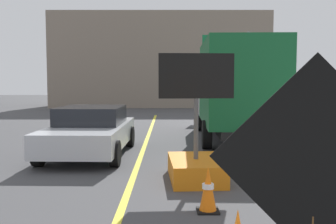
% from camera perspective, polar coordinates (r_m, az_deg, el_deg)
% --- Properties ---
extents(lane_center_stripe, '(0.14, 36.00, 0.01)m').
position_cam_1_polar(lane_center_stripe, '(6.48, -7.01, -14.50)').
color(lane_center_stripe, yellow).
rests_on(lane_center_stripe, ground).
extents(roadwork_sign, '(1.63, 0.19, 2.33)m').
position_cam_1_polar(roadwork_sign, '(3.27, 20.67, -7.07)').
color(roadwork_sign, '#593819').
rests_on(roadwork_sign, ground).
extents(arrow_board_trailer, '(1.60, 1.86, 2.70)m').
position_cam_1_polar(arrow_board_trailer, '(8.40, 4.14, -6.68)').
color(arrow_board_trailer, orange).
rests_on(arrow_board_trailer, ground).
extents(box_truck, '(2.71, 7.14, 3.44)m').
position_cam_1_polar(box_truck, '(14.12, 9.86, 3.41)').
color(box_truck, black).
rests_on(box_truck, ground).
extents(pickup_car, '(2.24, 4.58, 1.38)m').
position_cam_1_polar(pickup_car, '(11.36, -11.28, -2.71)').
color(pickup_car, silver).
rests_on(pickup_car, ground).
extents(highway_guide_sign, '(2.79, 0.23, 5.00)m').
position_cam_1_polar(highway_guide_sign, '(23.22, 9.81, 7.70)').
color(highway_guide_sign, gray).
rests_on(highway_guide_sign, ground).
extents(far_building_block, '(17.60, 6.43, 7.60)m').
position_cam_1_polar(far_building_block, '(33.64, -1.08, 7.40)').
color(far_building_block, gray).
rests_on(far_building_block, ground).
extents(traffic_cone_mid_lane, '(0.36, 0.36, 0.74)m').
position_cam_1_polar(traffic_cone_mid_lane, '(6.43, 5.93, -11.26)').
color(traffic_cone_mid_lane, black).
rests_on(traffic_cone_mid_lane, ground).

